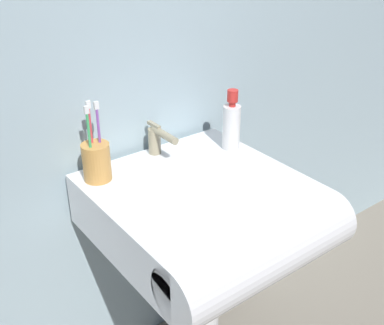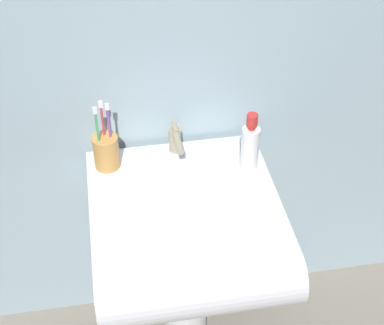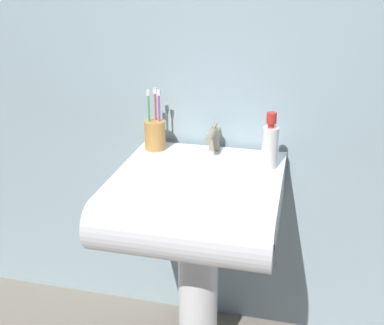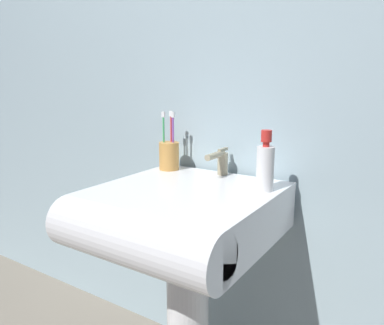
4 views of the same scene
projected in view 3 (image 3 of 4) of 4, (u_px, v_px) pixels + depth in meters
name	position (u px, v px, depth m)	size (l,w,h in m)	color
wall_back	(219.00, 23.00, 1.63)	(5.00, 0.05, 2.40)	#9EB7C1
sink_pedestal	(198.00, 291.00, 1.71)	(0.14, 0.14, 0.62)	white
sink_basin	(195.00, 203.00, 1.51)	(0.53, 0.58, 0.15)	white
faucet	(213.00, 137.00, 1.69)	(0.04, 0.14, 0.10)	tan
toothbrush_cup	(155.00, 134.00, 1.72)	(0.08, 0.08, 0.22)	#D19347
soap_bottle	(270.00, 145.00, 1.55)	(0.05, 0.05, 0.19)	white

